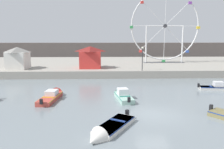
# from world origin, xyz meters

# --- Properties ---
(ground_plane) EXTENTS (240.00, 240.00, 0.00)m
(ground_plane) POSITION_xyz_m (0.00, 0.00, 0.00)
(ground_plane) COLOR slate
(quay_promenade) EXTENTS (110.00, 23.55, 1.09)m
(quay_promenade) POSITION_xyz_m (0.00, 26.64, 0.55)
(quay_promenade) COLOR gray
(quay_promenade) RESTS_ON ground_plane
(distant_town_skyline) EXTENTS (140.00, 3.00, 4.40)m
(distant_town_skyline) POSITION_xyz_m (0.00, 47.27, 2.20)
(distant_town_skyline) COLOR #564C47
(distant_town_skyline) RESTS_ON ground_plane
(motorboat_seafoam) EXTENTS (1.85, 4.63, 1.37)m
(motorboat_seafoam) POSITION_xyz_m (-2.08, 4.76, 0.31)
(motorboat_seafoam) COLOR #93BCAD
(motorboat_seafoam) RESTS_ON ground_plane
(motorboat_white_red_stripe) EXTENTS (3.45, 4.60, 1.23)m
(motorboat_white_red_stripe) POSITION_xyz_m (-3.61, -3.39, 0.19)
(motorboat_white_red_stripe) COLOR silver
(motorboat_white_red_stripe) RESTS_ON ground_plane
(motorboat_faded_red) EXTENTS (1.70, 5.43, 1.25)m
(motorboat_faded_red) POSITION_xyz_m (-8.81, 4.92, 0.28)
(motorboat_faded_red) COLOR #B24238
(motorboat_faded_red) RESTS_ON ground_plane
(motorboat_pale_grey) EXTENTS (4.42, 1.43, 1.24)m
(motorboat_pale_grey) POSITION_xyz_m (9.24, 7.65, 0.29)
(motorboat_pale_grey) COLOR silver
(motorboat_pale_grey) RESTS_ON ground_plane
(ferris_wheel_white_frame) EXTENTS (13.18, 1.20, 13.34)m
(ferris_wheel_white_frame) POSITION_xyz_m (7.54, 25.63, 7.79)
(ferris_wheel_white_frame) COLOR silver
(ferris_wheel_white_frame) RESTS_ON quay_promenade
(carnival_booth_red_striped) EXTENTS (3.55, 3.39, 3.41)m
(carnival_booth_red_striped) POSITION_xyz_m (-6.02, 18.50, 2.87)
(carnival_booth_red_striped) COLOR red
(carnival_booth_red_striped) RESTS_ON quay_promenade
(carnival_booth_white_ticket) EXTENTS (3.12, 3.53, 3.34)m
(carnival_booth_white_ticket) POSITION_xyz_m (-17.10, 18.00, 2.83)
(carnival_booth_white_ticket) COLOR silver
(carnival_booth_white_ticket) RESTS_ON quay_promenade
(promenade_lamp_near) EXTENTS (0.32, 0.32, 3.46)m
(promenade_lamp_near) POSITION_xyz_m (1.68, 15.46, 3.39)
(promenade_lamp_near) COLOR #2D2D33
(promenade_lamp_near) RESTS_ON quay_promenade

